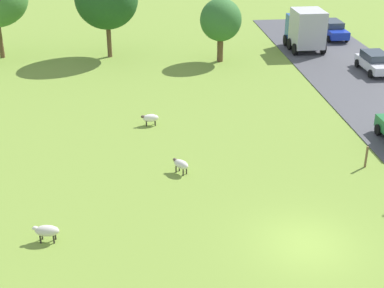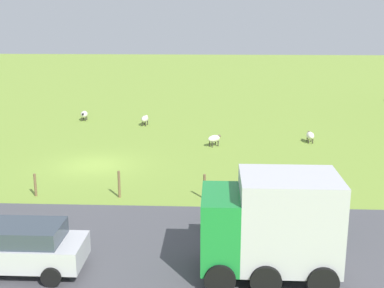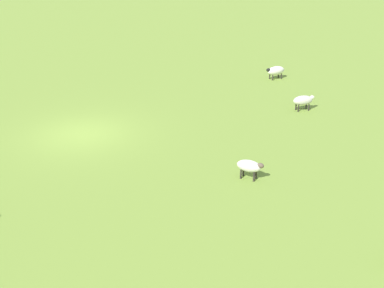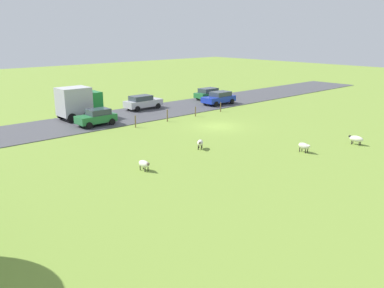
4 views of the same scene
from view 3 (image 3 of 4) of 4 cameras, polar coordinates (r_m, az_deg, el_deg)
The scene contains 4 objects.
ground_plane at distance 24.21m, azimuth -11.47°, elevation 1.02°, with size 160.00×160.00×0.00m, color olive.
sheep_0 at distance 19.75m, azimuth 6.11°, elevation -2.36°, with size 0.94×0.99×0.74m.
sheep_2 at distance 31.89m, azimuth 8.86°, elevation 7.69°, with size 1.27×0.60×0.76m.
sheep_3 at distance 26.98m, azimuth 11.71°, elevation 4.55°, with size 1.16×0.61×0.76m.
Camera 3 is at (4.57, 21.95, 9.13)m, focal length 50.28 mm.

